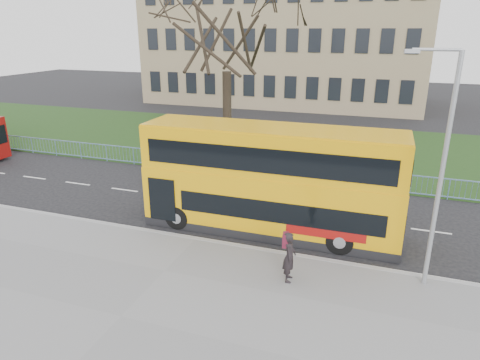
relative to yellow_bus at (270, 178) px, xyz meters
The scene contains 10 objects.
ground 3.46m from the yellow_bus, behind, with size 120.00×120.00×0.00m, color black.
pavement 7.90m from the yellow_bus, 109.37° to the right, with size 80.00×10.50×0.12m, color slate.
kerb 3.90m from the yellow_bus, 142.35° to the right, with size 80.00×0.20×0.14m, color gray.
grass_verge 14.32m from the yellow_bus, 100.22° to the left, with size 80.00×15.40×0.08m, color #1C3914.
guard_railing 6.94m from the yellow_bus, 111.99° to the left, with size 40.00×0.12×1.10m, color #6587B4, non-canonical shape.
bare_tree 11.87m from the yellow_bus, 119.82° to the left, with size 9.11×9.11×13.02m, color black, non-canonical shape.
civic_building 35.72m from the yellow_bus, 102.24° to the left, with size 30.00×15.00×14.00m, color #887456.
yellow_bus is the anchor object (origin of this frame).
pedestrian 4.25m from the yellow_bus, 65.34° to the right, with size 0.63×0.42×1.74m, color black.
street_lamp 6.59m from the yellow_bus, 22.28° to the right, with size 1.57×0.33×7.43m.
Camera 1 is at (6.71, -15.47, 8.03)m, focal length 32.00 mm.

